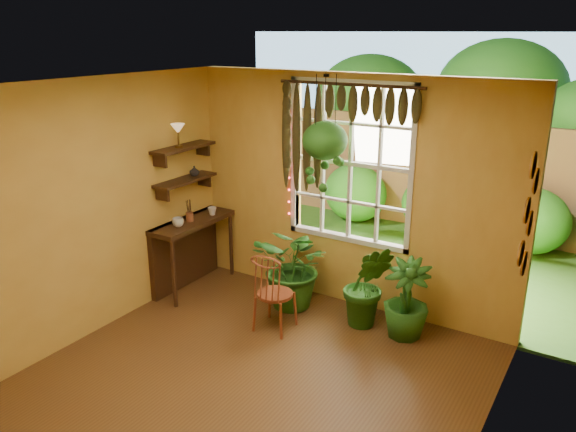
{
  "coord_description": "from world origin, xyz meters",
  "views": [
    {
      "loc": [
        2.66,
        -3.35,
        3.13
      ],
      "look_at": [
        -0.13,
        1.15,
        1.37
      ],
      "focal_mm": 35.0,
      "sensor_mm": 36.0,
      "label": 1
    }
  ],
  "objects_px": {
    "counter_ledge": "(187,245)",
    "potted_plant_mid": "(368,285)",
    "windsor_chair": "(274,304)",
    "hanging_basket": "(325,145)",
    "potted_plant_left": "(296,266)"
  },
  "relations": [
    {
      "from": "windsor_chair",
      "to": "hanging_basket",
      "type": "height_order",
      "value": "hanging_basket"
    },
    {
      "from": "counter_ledge",
      "to": "potted_plant_mid",
      "type": "xyz_separation_m",
      "value": [
        2.38,
        0.23,
        -0.07
      ]
    },
    {
      "from": "windsor_chair",
      "to": "hanging_basket",
      "type": "xyz_separation_m",
      "value": [
        0.18,
        0.76,
        1.64
      ]
    },
    {
      "from": "windsor_chair",
      "to": "hanging_basket",
      "type": "relative_size",
      "value": 0.83
    },
    {
      "from": "counter_ledge",
      "to": "potted_plant_mid",
      "type": "height_order",
      "value": "potted_plant_mid"
    },
    {
      "from": "windsor_chair",
      "to": "counter_ledge",
      "type": "bearing_deg",
      "value": 162.75
    },
    {
      "from": "windsor_chair",
      "to": "hanging_basket",
      "type": "distance_m",
      "value": 1.82
    },
    {
      "from": "potted_plant_mid",
      "to": "hanging_basket",
      "type": "height_order",
      "value": "hanging_basket"
    },
    {
      "from": "potted_plant_left",
      "to": "hanging_basket",
      "type": "distance_m",
      "value": 1.46
    },
    {
      "from": "potted_plant_left",
      "to": "hanging_basket",
      "type": "xyz_separation_m",
      "value": [
        0.26,
        0.18,
        1.43
      ]
    },
    {
      "from": "windsor_chair",
      "to": "potted_plant_mid",
      "type": "distance_m",
      "value": 1.04
    },
    {
      "from": "potted_plant_mid",
      "to": "potted_plant_left",
      "type": "bearing_deg",
      "value": -177.9
    },
    {
      "from": "windsor_chair",
      "to": "potted_plant_left",
      "type": "height_order",
      "value": "windsor_chair"
    },
    {
      "from": "counter_ledge",
      "to": "windsor_chair",
      "type": "relative_size",
      "value": 1.14
    },
    {
      "from": "windsor_chair",
      "to": "potted_plant_left",
      "type": "distance_m",
      "value": 0.62
    }
  ]
}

